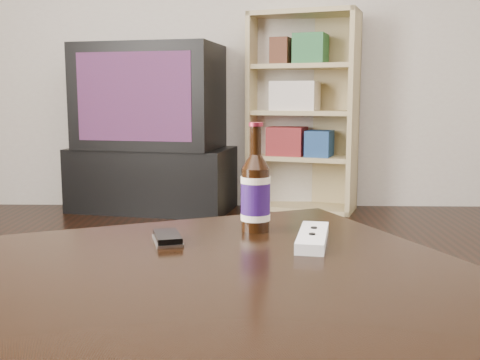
{
  "coord_description": "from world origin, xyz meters",
  "views": [
    {
      "loc": [
        0.09,
        -0.92,
        0.77
      ],
      "look_at": [
        0.07,
        0.15,
        0.61
      ],
      "focal_mm": 42.0,
      "sensor_mm": 36.0,
      "label": 1
    }
  ],
  "objects_px": {
    "tv": "(151,97)",
    "coffee_table": "(4,359)",
    "bookshelf": "(303,109)",
    "tv_stand": "(153,179)",
    "remote": "(313,237)",
    "beer_bottle": "(256,193)",
    "phone": "(167,238)"
  },
  "relations": [
    {
      "from": "tv",
      "to": "coffee_table",
      "type": "bearing_deg",
      "value": -71.49
    },
    {
      "from": "coffee_table",
      "to": "bookshelf",
      "type": "bearing_deg",
      "value": 78.46
    },
    {
      "from": "bookshelf",
      "to": "tv",
      "type": "bearing_deg",
      "value": -156.81
    },
    {
      "from": "tv_stand",
      "to": "bookshelf",
      "type": "relative_size",
      "value": 0.8
    },
    {
      "from": "tv_stand",
      "to": "tv",
      "type": "height_order",
      "value": "tv"
    },
    {
      "from": "coffee_table",
      "to": "remote",
      "type": "bearing_deg",
      "value": 37.46
    },
    {
      "from": "tv_stand",
      "to": "tv",
      "type": "relative_size",
      "value": 1.06
    },
    {
      "from": "remote",
      "to": "coffee_table",
      "type": "bearing_deg",
      "value": -132.61
    },
    {
      "from": "remote",
      "to": "beer_bottle",
      "type": "bearing_deg",
      "value": 147.55
    },
    {
      "from": "tv",
      "to": "remote",
      "type": "xyz_separation_m",
      "value": [
        0.78,
        -2.78,
        -0.25
      ]
    },
    {
      "from": "coffee_table",
      "to": "tv",
      "type": "bearing_deg",
      "value": 96.77
    },
    {
      "from": "tv",
      "to": "remote",
      "type": "distance_m",
      "value": 2.9
    },
    {
      "from": "remote",
      "to": "phone",
      "type": "bearing_deg",
      "value": -169.87
    },
    {
      "from": "phone",
      "to": "coffee_table",
      "type": "bearing_deg",
      "value": -132.17
    },
    {
      "from": "beer_bottle",
      "to": "phone",
      "type": "height_order",
      "value": "beer_bottle"
    },
    {
      "from": "bookshelf",
      "to": "beer_bottle",
      "type": "height_order",
      "value": "bookshelf"
    },
    {
      "from": "tv",
      "to": "tv_stand",
      "type": "bearing_deg",
      "value": 90.0
    },
    {
      "from": "beer_bottle",
      "to": "phone",
      "type": "relative_size",
      "value": 2.14
    },
    {
      "from": "bookshelf",
      "to": "remote",
      "type": "relative_size",
      "value": 7.31
    },
    {
      "from": "bookshelf",
      "to": "beer_bottle",
      "type": "distance_m",
      "value": 2.79
    },
    {
      "from": "tv",
      "to": "phone",
      "type": "distance_m",
      "value": 2.84
    },
    {
      "from": "tv",
      "to": "coffee_table",
      "type": "xyz_separation_m",
      "value": [
        0.37,
        -3.1,
        -0.32
      ]
    },
    {
      "from": "tv_stand",
      "to": "phone",
      "type": "height_order",
      "value": "phone"
    },
    {
      "from": "tv",
      "to": "phone",
      "type": "xyz_separation_m",
      "value": [
        0.53,
        -2.78,
        -0.25
      ]
    },
    {
      "from": "bookshelf",
      "to": "coffee_table",
      "type": "bearing_deg",
      "value": -82.74
    },
    {
      "from": "phone",
      "to": "remote",
      "type": "height_order",
      "value": "remote"
    },
    {
      "from": "tv_stand",
      "to": "phone",
      "type": "bearing_deg",
      "value": -67.57
    },
    {
      "from": "bookshelf",
      "to": "coffee_table",
      "type": "relative_size",
      "value": 0.85
    },
    {
      "from": "tv_stand",
      "to": "beer_bottle",
      "type": "height_order",
      "value": "beer_bottle"
    },
    {
      "from": "tv_stand",
      "to": "bookshelf",
      "type": "xyz_separation_m",
      "value": [
        1.02,
        0.08,
        0.47
      ]
    },
    {
      "from": "bookshelf",
      "to": "tv_stand",
      "type": "bearing_deg",
      "value": -156.89
    },
    {
      "from": "coffee_table",
      "to": "beer_bottle",
      "type": "distance_m",
      "value": 0.54
    }
  ]
}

